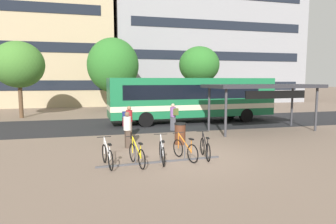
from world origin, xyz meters
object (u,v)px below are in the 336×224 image
at_px(city_bus, 193,98).
at_px(street_tree_0, 19,65).
at_px(commuter_navy_pack_0, 128,120).
at_px(commuter_olive_pack_2, 173,115).
at_px(parked_bicycle_yellow_1, 137,155).
at_px(parked_bicycle_black_4, 205,148).
at_px(parked_bicycle_white_0, 107,156).
at_px(parked_bicycle_orange_3, 185,150).
at_px(parked_bicycle_silver_2, 162,152).
at_px(transit_shelter, 264,87).
at_px(street_tree_2, 113,65).
at_px(commuter_maroon_pack_1, 127,127).
at_px(street_tree_1, 199,65).
at_px(trash_bin, 180,134).

height_order(city_bus, street_tree_0, street_tree_0).
xyz_separation_m(commuter_navy_pack_0, commuter_olive_pack_2, (2.90, 1.70, -0.04)).
relative_size(parked_bicycle_yellow_1, parked_bicycle_black_4, 0.99).
distance_m(parked_bicycle_white_0, parked_bicycle_yellow_1, 1.04).
height_order(parked_bicycle_black_4, commuter_olive_pack_2, commuter_olive_pack_2).
bearing_deg(commuter_olive_pack_2, parked_bicycle_orange_3, 143.26).
bearing_deg(commuter_navy_pack_0, street_tree_0, 127.78).
height_order(parked_bicycle_white_0, commuter_olive_pack_2, commuter_olive_pack_2).
relative_size(parked_bicycle_silver_2, transit_shelter, 0.24).
bearing_deg(commuter_olive_pack_2, street_tree_0, 24.51).
bearing_deg(street_tree_0, city_bus, -23.87).
distance_m(city_bus, parked_bicycle_black_4, 9.82).
bearing_deg(street_tree_0, street_tree_2, 28.38).
height_order(parked_bicycle_yellow_1, parked_bicycle_orange_3, same).
height_order(commuter_maroon_pack_1, street_tree_2, street_tree_2).
height_order(city_bus, transit_shelter, city_bus).
height_order(commuter_olive_pack_2, street_tree_1, street_tree_1).
relative_size(city_bus, street_tree_0, 1.98).
bearing_deg(commuter_olive_pack_2, street_tree_1, -52.86).
xyz_separation_m(parked_bicycle_white_0, parked_bicycle_yellow_1, (1.04, -0.11, 0.00)).
bearing_deg(street_tree_1, commuter_maroon_pack_1, -120.75).
bearing_deg(city_bus, street_tree_0, 153.37).
height_order(parked_bicycle_silver_2, street_tree_2, street_tree_2).
distance_m(commuter_olive_pack_2, street_tree_0, 14.01).
xyz_separation_m(city_bus, commuter_maroon_pack_1, (-5.50, -6.84, -0.83)).
bearing_deg(commuter_maroon_pack_1, trash_bin, 84.27).
height_order(commuter_olive_pack_2, trash_bin, commuter_olive_pack_2).
distance_m(parked_bicycle_yellow_1, street_tree_0, 17.42).
bearing_deg(commuter_maroon_pack_1, commuter_navy_pack_0, 164.16).
bearing_deg(street_tree_0, parked_bicycle_white_0, -67.51).
bearing_deg(street_tree_1, parked_bicycle_orange_3, -111.61).
distance_m(parked_bicycle_black_4, commuter_olive_pack_2, 6.33).
distance_m(transit_shelter, street_tree_0, 18.71).
bearing_deg(transit_shelter, commuter_navy_pack_0, 178.74).
height_order(parked_bicycle_orange_3, transit_shelter, transit_shelter).
bearing_deg(parked_bicycle_black_4, street_tree_2, 15.89).
bearing_deg(parked_bicycle_orange_3, parked_bicycle_yellow_1, 82.35).
height_order(parked_bicycle_silver_2, commuter_navy_pack_0, commuter_navy_pack_0).
relative_size(commuter_maroon_pack_1, street_tree_2, 0.23).
bearing_deg(trash_bin, commuter_olive_pack_2, 79.89).
distance_m(parked_bicycle_white_0, parked_bicycle_black_4, 3.79).
relative_size(parked_bicycle_white_0, street_tree_2, 0.24).
relative_size(parked_bicycle_orange_3, street_tree_0, 0.27).
bearing_deg(trash_bin, parked_bicycle_white_0, -141.35).
relative_size(commuter_maroon_pack_1, trash_bin, 1.60).
bearing_deg(street_tree_1, street_tree_0, -171.61).
xyz_separation_m(commuter_navy_pack_0, street_tree_1, (8.56, 12.78, 3.59)).
distance_m(commuter_navy_pack_0, street_tree_1, 15.80).
xyz_separation_m(parked_bicycle_white_0, parked_bicycle_orange_3, (2.94, 0.18, 0.00)).
bearing_deg(parked_bicycle_yellow_1, parked_bicycle_white_0, 72.81).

